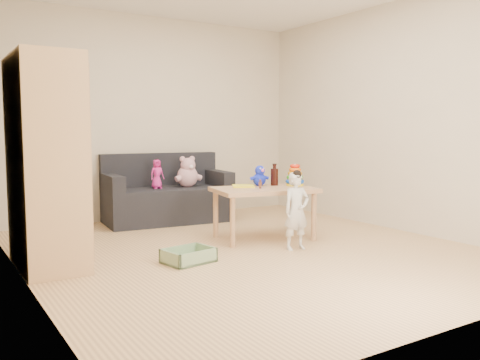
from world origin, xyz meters
TOP-DOWN VIEW (x-y plane):
  - room at (0.00, 0.00)m, footprint 4.50×4.50m
  - wardrobe at (-1.75, 0.43)m, footprint 0.49×0.97m
  - sofa at (-0.04, 1.82)m, footprint 1.59×0.90m
  - play_table at (0.41, 0.34)m, footprint 1.13×0.83m
  - storage_bin at (-0.70, -0.11)m, footprint 0.46×0.38m
  - toddler at (0.40, -0.22)m, footprint 0.28×0.21m
  - pink_bear at (0.22, 1.77)m, footprint 0.31×0.27m
  - doll at (-0.18, 1.79)m, footprint 0.19×0.14m
  - ring_stacker at (0.82, 0.35)m, footprint 0.21×0.21m
  - brown_bottle at (0.64, 0.48)m, footprint 0.08×0.08m
  - blue_plush at (0.48, 0.53)m, footprint 0.24×0.22m
  - wooden_figure at (0.34, 0.31)m, footprint 0.05×0.04m
  - yellow_book at (0.27, 0.54)m, footprint 0.30×0.30m

SIDE VIEW (x-z plane):
  - storage_bin at x=-0.70m, z-range 0.00..0.12m
  - sofa at x=-0.04m, z-range 0.00..0.43m
  - play_table at x=0.41m, z-range 0.00..0.54m
  - toddler at x=0.40m, z-range 0.00..0.72m
  - yellow_book at x=0.27m, z-range 0.54..0.56m
  - wooden_figure at x=0.34m, z-range 0.54..0.64m
  - pink_bear at x=0.22m, z-range 0.43..0.76m
  - doll at x=-0.18m, z-range 0.43..0.78m
  - ring_stacker at x=0.82m, z-range 0.52..0.75m
  - brown_bottle at x=0.64m, z-range 0.52..0.76m
  - blue_plush at x=0.48m, z-range 0.54..0.77m
  - wardrobe at x=-1.75m, z-range 0.00..1.75m
  - room at x=0.00m, z-range -0.95..3.55m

